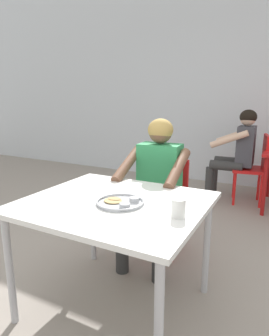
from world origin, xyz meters
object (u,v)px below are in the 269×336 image
object	(u,v)px
drinking_cup	(178,207)
patron_background	(238,147)
chair_foreground	(164,197)
diner_foreground	(156,178)
table_foreground	(115,212)
chair_red_left	(256,164)
thali_tray	(121,202)

from	to	relation	value
drinking_cup	patron_background	world-z (taller)	patron_background
chair_foreground	diner_foreground	distance (m)	0.31
chair_foreground	patron_background	distance (m)	1.65
table_foreground	chair_red_left	distance (m)	2.55
thali_tray	chair_red_left	xyz separation A→B (m)	(0.49, 2.52, -0.22)
chair_foreground	chair_red_left	size ratio (longest dim) A/B	0.90
table_foreground	diner_foreground	bearing A→B (deg)	92.43
diner_foreground	chair_red_left	bearing A→B (deg)	72.44
thali_tray	patron_background	size ratio (longest dim) A/B	0.24
diner_foreground	thali_tray	bearing A→B (deg)	-82.89
patron_background	thali_tray	bearing A→B (deg)	-95.89
chair_foreground	chair_red_left	bearing A→B (deg)	69.97
thali_tray	drinking_cup	xyz separation A→B (m)	(0.36, -0.03, 0.04)
chair_red_left	patron_background	size ratio (longest dim) A/B	0.75
diner_foreground	patron_background	world-z (taller)	patron_background
table_foreground	chair_foreground	world-z (taller)	chair_foreground
drinking_cup	chair_foreground	bearing A→B (deg)	115.84
diner_foreground	chair_red_left	xyz separation A→B (m)	(0.57, 1.81, -0.18)
thali_tray	chair_foreground	size ratio (longest dim) A/B	0.35
thali_tray	drinking_cup	size ratio (longest dim) A/B	2.87
diner_foreground	patron_background	bearing A→B (deg)	79.16
thali_tray	patron_background	distance (m)	2.52
thali_tray	chair_red_left	bearing A→B (deg)	79.06
drinking_cup	diner_foreground	distance (m)	0.86
thali_tray	diner_foreground	size ratio (longest dim) A/B	0.24
drinking_cup	chair_foreground	size ratio (longest dim) A/B	0.12
chair_red_left	patron_background	world-z (taller)	patron_background
drinking_cup	chair_red_left	bearing A→B (deg)	87.18
chair_foreground	chair_red_left	world-z (taller)	chair_red_left
thali_tray	drinking_cup	world-z (taller)	drinking_cup
chair_foreground	thali_tray	bearing A→B (deg)	-84.00
thali_tray	drinking_cup	bearing A→B (deg)	-4.48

